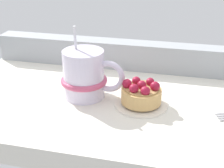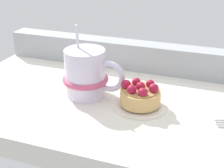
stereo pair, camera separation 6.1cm
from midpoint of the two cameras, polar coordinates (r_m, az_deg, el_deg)
ground_plane at (r=63.99cm, az=0.23°, el=-4.54°), size 74.77×38.40×4.18cm
window_rail_back at (r=76.64cm, az=3.12°, el=5.03°), size 73.27×4.93×6.55cm
dessert_plate at (r=60.80cm, az=2.39°, el=-3.62°), size 10.31×10.31×0.79cm
raspberry_tart at (r=59.71cm, az=2.42°, el=-1.72°), size 7.65×7.65×4.54cm
coffee_mug at (r=62.83cm, az=-7.63°, el=1.56°), size 12.95×9.32×14.56cm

